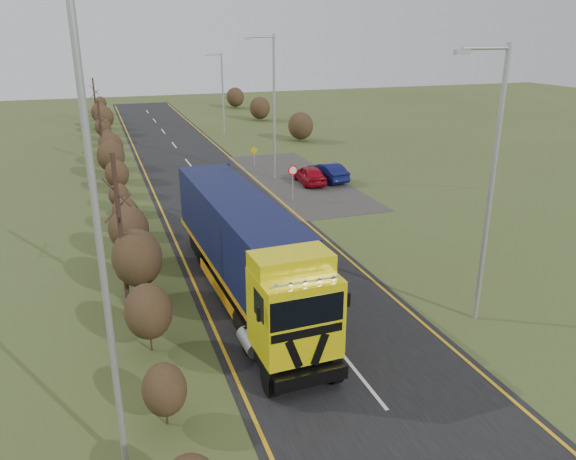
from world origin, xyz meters
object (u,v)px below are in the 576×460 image
(car_red_hatchback, at_px, (309,175))
(streetlight_near, at_px, (489,177))
(speed_sign, at_px, (293,176))
(lorry, at_px, (244,244))
(car_blue_sedan, at_px, (327,172))

(car_red_hatchback, height_order, streetlight_near, streetlight_near)
(speed_sign, bearing_deg, lorry, -117.58)
(car_blue_sedan, height_order, streetlight_near, streetlight_near)
(car_blue_sedan, bearing_deg, speed_sign, 36.04)
(lorry, bearing_deg, car_blue_sedan, 54.90)
(car_red_hatchback, bearing_deg, lorry, 62.59)
(streetlight_near, bearing_deg, car_blue_sedan, 82.20)
(streetlight_near, bearing_deg, speed_sign, 94.02)
(speed_sign, bearing_deg, streetlight_near, -85.98)
(lorry, height_order, speed_sign, lorry)
(car_blue_sedan, bearing_deg, lorry, 49.40)
(lorry, relative_size, car_red_hatchback, 3.84)
(car_red_hatchback, distance_m, speed_sign, 4.44)
(lorry, distance_m, streetlight_near, 9.43)
(car_red_hatchback, bearing_deg, car_blue_sedan, -166.47)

